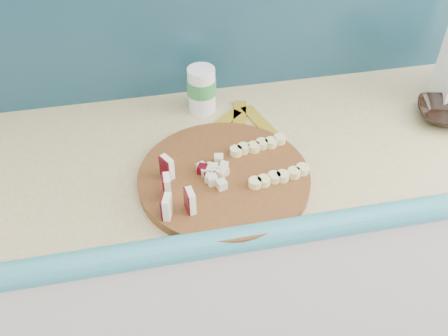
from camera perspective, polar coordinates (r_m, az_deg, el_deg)
kitchen_counter at (r=1.70m, az=13.93°, el=-7.83°), size 2.20×0.63×0.91m
cutting_board at (r=1.17m, az=-0.00°, el=-1.19°), size 0.46×0.46×0.03m
apple_wedges at (r=1.09m, az=-5.93°, el=-2.51°), size 0.07×0.16×0.06m
apple_chunks at (r=1.15m, az=-1.20°, el=-0.65°), size 0.07×0.06×0.02m
banana_slices at (r=1.19m, az=5.01°, el=0.86°), size 0.17×0.17×0.02m
brown_bowl at (r=1.49m, az=23.97°, el=5.73°), size 0.20×0.20×0.04m
canister at (r=1.37m, az=-2.57°, el=9.03°), size 0.08×0.08×0.13m
banana_peel at (r=1.36m, az=1.82°, el=5.31°), size 0.22×0.19×0.01m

